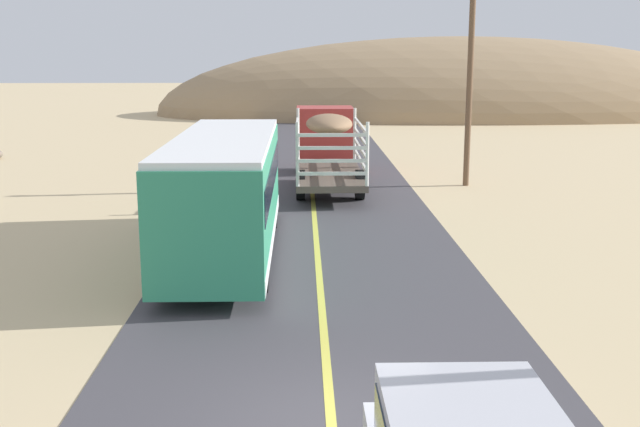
{
  "coord_description": "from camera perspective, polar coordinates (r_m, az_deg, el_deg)",
  "views": [
    {
      "loc": [
        -0.43,
        -10.45,
        5.44
      ],
      "look_at": [
        0.0,
        6.9,
        1.75
      ],
      "focal_mm": 43.45,
      "sensor_mm": 36.0,
      "label": 1
    }
  ],
  "objects": [
    {
      "name": "road_surface",
      "position": [
        11.79,
        0.85,
        -15.44
      ],
      "size": [
        8.0,
        120.0,
        0.02
      ],
      "primitive_type": "cube",
      "color": "#423F44",
      "rests_on": "ground"
    },
    {
      "name": "road_centre_line",
      "position": [
        11.78,
        0.85,
        -15.39
      ],
      "size": [
        0.16,
        117.6,
        0.0
      ],
      "primitive_type": "cube",
      "color": "#D8CC4C",
      "rests_on": "road_surface"
    },
    {
      "name": "power_pole_mid",
      "position": [
        31.72,
        11.0,
        10.27
      ],
      "size": [
        2.2,
        0.24,
        8.62
      ],
      "color": "brown",
      "rests_on": "ground"
    },
    {
      "name": "distant_hill",
      "position": [
        68.14,
        10.21,
        7.23
      ],
      "size": [
        51.77,
        20.61,
        13.07
      ],
      "primitive_type": "ellipsoid",
      "color": "#997C5A",
      "rests_on": "ground"
    },
    {
      "name": "livestock_truck",
      "position": [
        32.75,
        0.47,
        5.6
      ],
      "size": [
        2.53,
        9.7,
        3.02
      ],
      "color": "#B2332D",
      "rests_on": "road_surface"
    },
    {
      "name": "bus",
      "position": [
        20.62,
        -6.99,
        1.59
      ],
      "size": [
        2.54,
        10.0,
        3.21
      ],
      "color": "#2D8C66",
      "rests_on": "road_surface"
    },
    {
      "name": "ground_plane",
      "position": [
        11.79,
        0.85,
        -15.48
      ],
      "size": [
        240.0,
        240.0,
        0.0
      ],
      "primitive_type": "plane",
      "color": "#CCB284"
    }
  ]
}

